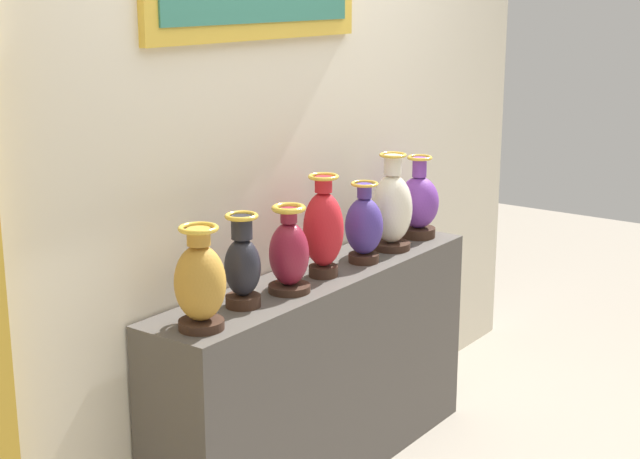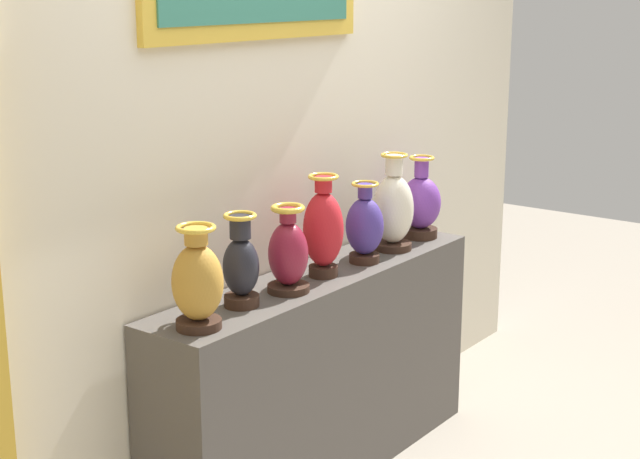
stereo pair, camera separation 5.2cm
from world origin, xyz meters
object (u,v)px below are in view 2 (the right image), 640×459
at_px(vase_onyx, 241,265).
at_px(vase_violet, 421,204).
at_px(vase_ochre, 198,282).
at_px(vase_burgundy, 288,254).
at_px(vase_indigo, 365,227).
at_px(vase_crimson, 323,229).
at_px(vase_ivory, 393,209).

relative_size(vase_onyx, vase_violet, 0.91).
xyz_separation_m(vase_ochre, vase_burgundy, (0.47, 0.01, -0.01)).
xyz_separation_m(vase_burgundy, vase_indigo, (0.48, -0.01, 0.00)).
xyz_separation_m(vase_onyx, vase_crimson, (0.45, -0.02, 0.04)).
bearing_deg(vase_burgundy, vase_ivory, 0.67).
bearing_deg(vase_burgundy, vase_crimson, 3.30).
distance_m(vase_burgundy, vase_ivory, 0.70).
distance_m(vase_burgundy, vase_indigo, 0.48).
height_order(vase_burgundy, vase_indigo, vase_indigo).
distance_m(vase_ochre, vase_onyx, 0.25).
bearing_deg(vase_violet, vase_onyx, 179.61).
distance_m(vase_onyx, vase_violet, 1.16).
height_order(vase_onyx, vase_ivory, vase_ivory).
distance_m(vase_onyx, vase_burgundy, 0.22).
bearing_deg(vase_ivory, vase_violet, 2.96).
distance_m(vase_indigo, vase_ivory, 0.23).
bearing_deg(vase_burgundy, vase_onyx, 172.64).
height_order(vase_ochre, vase_crimson, vase_crimson).
relative_size(vase_indigo, vase_violet, 0.90).
bearing_deg(vase_violet, vase_crimson, -179.39).
xyz_separation_m(vase_burgundy, vase_violet, (0.94, 0.02, 0.01)).
distance_m(vase_ochre, vase_indigo, 0.95).
height_order(vase_crimson, vase_ivory, vase_ivory).
bearing_deg(vase_indigo, vase_ivory, 3.41).
relative_size(vase_burgundy, vase_indigo, 0.98).
height_order(vase_ochre, vase_violet, vase_violet).
height_order(vase_ochre, vase_burgundy, vase_ochre).
bearing_deg(vase_onyx, vase_ivory, -1.26).
relative_size(vase_ochre, vase_onyx, 1.04).
height_order(vase_ochre, vase_ivory, vase_ivory).
xyz_separation_m(vase_crimson, vase_indigo, (0.25, -0.02, -0.04)).
bearing_deg(vase_violet, vase_indigo, -176.82).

